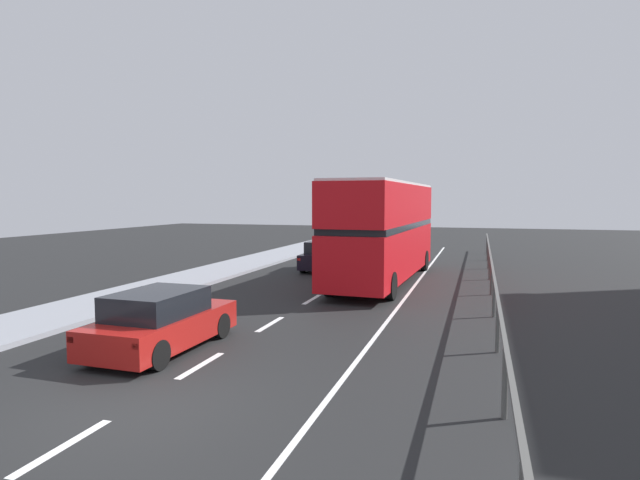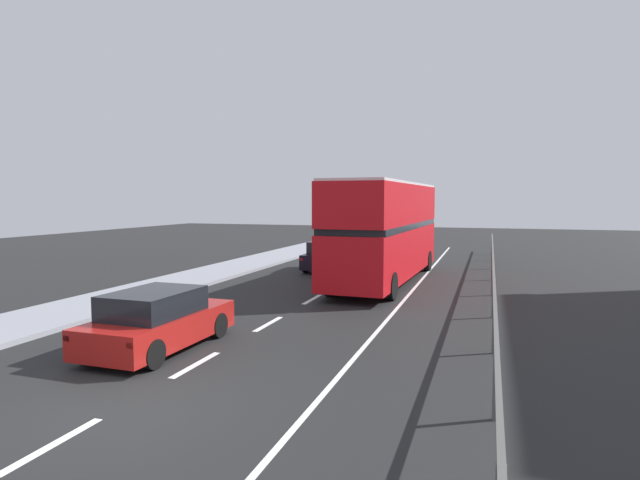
# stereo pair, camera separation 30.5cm
# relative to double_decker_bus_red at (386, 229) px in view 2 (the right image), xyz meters

# --- Properties ---
(ground_plane) EXTENTS (73.21, 120.00, 0.10)m
(ground_plane) POSITION_rel_double_decker_bus_red_xyz_m (-1.72, -14.76, -2.34)
(ground_plane) COLOR black
(lane_paint_markings) EXTENTS (3.27, 46.00, 0.01)m
(lane_paint_markings) POSITION_rel_double_decker_bus_red_xyz_m (0.19, -6.11, -2.28)
(lane_paint_markings) COLOR silver
(lane_paint_markings) RESTS_ON ground
(bridge_side_railing) EXTENTS (0.10, 42.00, 1.22)m
(bridge_side_railing) POSITION_rel_double_decker_bus_red_xyz_m (4.38, -5.76, -1.30)
(bridge_side_railing) COLOR #50504D
(bridge_side_railing) RESTS_ON ground
(double_decker_bus_red) EXTENTS (2.95, 11.20, 4.26)m
(double_decker_bus_red) POSITION_rel_double_decker_bus_red_xyz_m (0.00, 0.00, 0.00)
(double_decker_bus_red) COLOR red
(double_decker_bus_red) RESTS_ON ground
(hatchback_car_near) EXTENTS (1.89, 4.09, 1.43)m
(hatchback_car_near) POSITION_rel_double_decker_bus_red_xyz_m (-3.20, -11.69, -1.60)
(hatchback_car_near) COLOR maroon
(hatchback_car_near) RESTS_ON ground
(sedan_car_ahead) EXTENTS (1.97, 4.35, 1.47)m
(sedan_car_ahead) POSITION_rel_double_decker_bus_red_xyz_m (-3.47, 3.05, -1.58)
(sedan_car_ahead) COLOR black
(sedan_car_ahead) RESTS_ON ground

